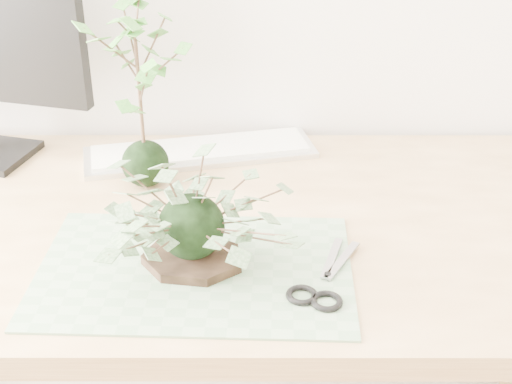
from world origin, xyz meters
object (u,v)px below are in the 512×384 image
at_px(desk, 205,261).
at_px(maple_kokedama, 136,52).
at_px(keyboard, 200,151).
at_px(ivy_kokedama, 190,199).

xyz_separation_m(desk, maple_kokedama, (-0.11, 0.12, 0.34)).
bearing_deg(keyboard, ivy_kokedama, -100.37).
xyz_separation_m(ivy_kokedama, maple_kokedama, (-0.11, 0.27, 0.14)).
height_order(maple_kokedama, keyboard, maple_kokedama).
relative_size(desk, maple_kokedama, 4.42).
bearing_deg(ivy_kokedama, maple_kokedama, 111.93).
bearing_deg(keyboard, maple_kokedama, -138.09).
relative_size(desk, keyboard, 3.34).
relative_size(maple_kokedama, keyboard, 0.76).
distance_m(ivy_kokedama, keyboard, 0.41).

